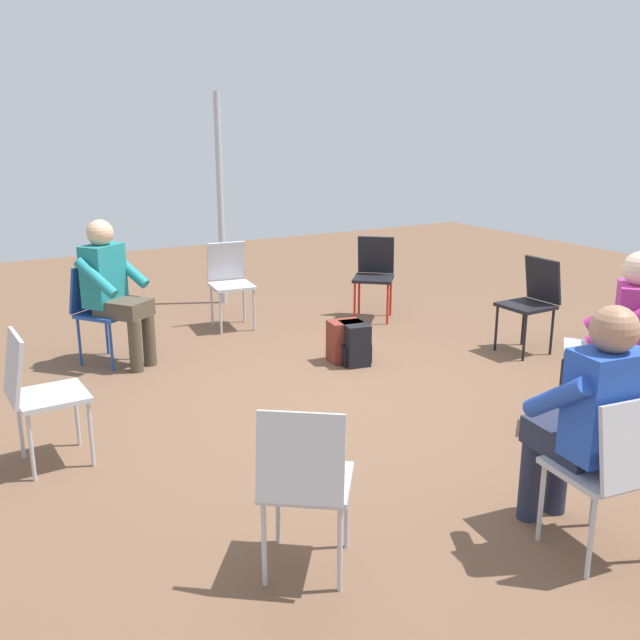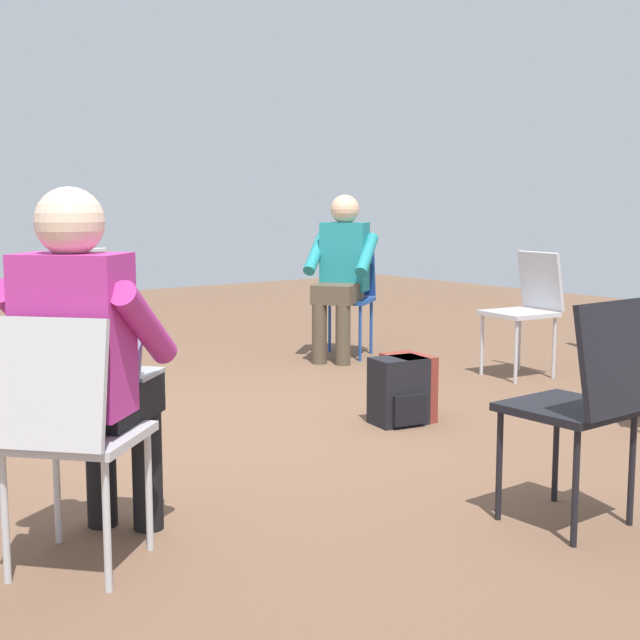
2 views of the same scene
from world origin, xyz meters
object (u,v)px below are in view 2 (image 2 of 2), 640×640
at_px(backpack_by_empty_chair, 408,392).
at_px(chair_west, 585,396).
at_px(chair_southeast, 347,292).
at_px(chair_northwest, 66,425).
at_px(chair_south, 527,304).
at_px(backpack_near_laptop_user, 398,395).
at_px(person_with_laptop, 88,354).
at_px(chair_east, 88,298).
at_px(person_in_teal, 341,268).

bearing_deg(backpack_by_empty_chair, chair_west, 158.86).
bearing_deg(chair_southeast, chair_northwest, 93.56).
xyz_separation_m(chair_south, backpack_near_laptop_user, (-0.46, 1.60, -0.34)).
height_order(chair_northwest, chair_southeast, same).
height_order(chair_southeast, person_with_laptop, person_with_laptop).
distance_m(backpack_near_laptop_user, backpack_by_empty_chair, 0.10).
relative_size(chair_east, chair_south, 1.00).
xyz_separation_m(chair_south, person_in_teal, (1.30, 0.58, 0.20)).
height_order(chair_southeast, chair_south, same).
height_order(chair_northwest, person_with_laptop, person_with_laptop).
distance_m(chair_southeast, person_in_teal, 0.26).
distance_m(person_with_laptop, person_in_teal, 3.91).
xyz_separation_m(chair_southeast, chair_south, (-1.39, -0.45, 0.00)).
bearing_deg(chair_west, chair_northwest, 155.13).
bearing_deg(chair_east, backpack_by_empty_chair, 103.78).
bearing_deg(chair_west, chair_south, 42.90).
height_order(chair_east, chair_southeast, same).
xyz_separation_m(chair_east, chair_south, (-2.19, -2.22, 0.00)).
height_order(chair_west, person_with_laptop, person_with_laptop).
xyz_separation_m(person_in_teal, backpack_by_empty_chair, (-1.73, 0.91, -0.54)).
bearing_deg(person_in_teal, chair_west, 119.94).
distance_m(chair_south, person_with_laptop, 3.81).
distance_m(chair_northwest, person_in_teal, 4.09).
distance_m(chair_southeast, chair_south, 1.46).
distance_m(chair_south, person_in_teal, 1.44).
bearing_deg(chair_northwest, chair_east, 114.45).
relative_size(chair_south, backpack_by_empty_chair, 2.36).
distance_m(chair_west, person_in_teal, 3.65).
relative_size(chair_northwest, backpack_by_empty_chair, 2.36).
xyz_separation_m(chair_west, person_with_laptop, (0.85, 1.52, 0.20)).
bearing_deg(backpack_by_empty_chair, backpack_near_laptop_user, 107.60).
height_order(chair_northwest, backpack_near_laptop_user, chair_northwest).
distance_m(chair_southeast, backpack_by_empty_chair, 2.13).
relative_size(person_with_laptop, backpack_near_laptop_user, 3.44).
relative_size(person_in_teal, backpack_near_laptop_user, 3.44).
height_order(chair_south, backpack_near_laptop_user, chair_south).
bearing_deg(chair_south, person_in_teal, 31.45).
distance_m(chair_west, chair_south, 2.91).
distance_m(chair_east, person_in_teal, 1.88).
bearing_deg(chair_southeast, person_in_teal, 90.00).
distance_m(chair_west, chair_southeast, 3.79).
height_order(chair_west, backpack_near_laptop_user, chair_west).
relative_size(chair_southeast, person_with_laptop, 0.69).
height_order(chair_east, backpack_by_empty_chair, chair_east).
bearing_deg(chair_south, chair_west, 140.88).
distance_m(chair_east, person_with_laptop, 3.63).
bearing_deg(chair_southeast, chair_east, 30.70).
distance_m(chair_south, backpack_near_laptop_user, 1.69).
distance_m(chair_east, chair_south, 3.12).
relative_size(chair_east, backpack_near_laptop_user, 2.36).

